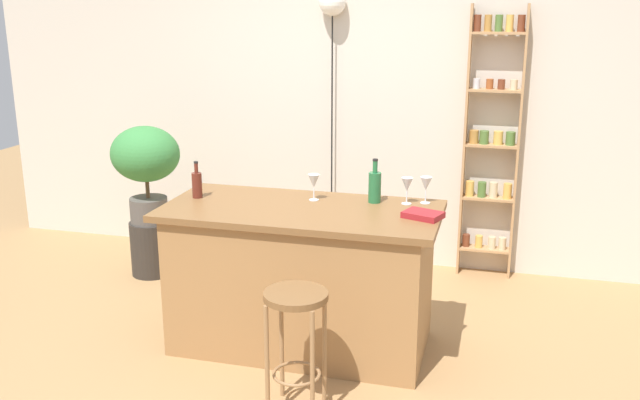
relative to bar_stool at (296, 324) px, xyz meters
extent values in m
plane|color=#A37A4C|center=(-0.19, 0.43, -0.50)|extent=(12.00, 12.00, 0.00)
cube|color=beige|center=(-0.19, 2.38, 0.90)|extent=(6.40, 0.10, 2.80)
cube|color=#9E7042|center=(-0.19, 0.73, -0.07)|extent=(1.52, 0.73, 0.85)
cube|color=brown|center=(-0.19, 0.73, 0.38)|extent=(1.66, 0.80, 0.04)
cylinder|color=#997047|center=(-0.12, -0.12, -0.18)|extent=(0.02, 0.02, 0.63)
cylinder|color=#997047|center=(0.12, -0.12, -0.18)|extent=(0.02, 0.02, 0.63)
cylinder|color=#997047|center=(-0.12, 0.12, -0.18)|extent=(0.02, 0.02, 0.63)
cylinder|color=#997047|center=(0.12, 0.12, -0.18)|extent=(0.02, 0.02, 0.63)
torus|color=#997047|center=(0.00, 0.00, -0.28)|extent=(0.26, 0.26, 0.02)
cylinder|color=brown|center=(0.00, 0.00, 0.16)|extent=(0.33, 0.33, 0.03)
cube|color=tan|center=(0.67, 2.24, 0.54)|extent=(0.02, 0.13, 2.07)
cube|color=tan|center=(1.06, 2.24, 0.54)|extent=(0.02, 0.13, 2.07)
cube|color=tan|center=(0.86, 2.24, -0.29)|extent=(0.38, 0.13, 0.02)
cylinder|color=brown|center=(0.72, 2.25, -0.23)|extent=(0.06, 0.06, 0.10)
cylinder|color=gold|center=(0.82, 2.24, -0.23)|extent=(0.06, 0.06, 0.10)
cylinder|color=beige|center=(0.92, 2.24, -0.23)|extent=(0.06, 0.06, 0.10)
cylinder|color=beige|center=(1.00, 2.24, -0.23)|extent=(0.06, 0.06, 0.10)
cube|color=tan|center=(0.86, 2.24, 0.12)|extent=(0.38, 0.13, 0.02)
cylinder|color=gold|center=(0.72, 2.25, 0.19)|extent=(0.06, 0.06, 0.12)
cylinder|color=#4C7033|center=(0.82, 2.24, 0.19)|extent=(0.06, 0.06, 0.12)
cylinder|color=beige|center=(0.90, 2.25, 0.19)|extent=(0.06, 0.06, 0.12)
cylinder|color=gold|center=(1.01, 2.24, 0.19)|extent=(0.06, 0.06, 0.12)
cube|color=tan|center=(0.86, 2.24, 0.54)|extent=(0.38, 0.13, 0.02)
cylinder|color=#AD7A38|center=(0.73, 2.25, 0.60)|extent=(0.07, 0.07, 0.10)
cylinder|color=#4C7033|center=(0.81, 2.25, 0.60)|extent=(0.07, 0.07, 0.10)
cylinder|color=gold|center=(0.91, 2.25, 0.60)|extent=(0.07, 0.07, 0.10)
cylinder|color=#4C7033|center=(1.00, 2.25, 0.60)|extent=(0.07, 0.07, 0.10)
cube|color=tan|center=(0.86, 2.24, 0.95)|extent=(0.38, 0.13, 0.02)
cylinder|color=silver|center=(0.73, 2.25, 1.00)|extent=(0.05, 0.05, 0.07)
cylinder|color=#994C23|center=(0.82, 2.25, 1.00)|extent=(0.05, 0.05, 0.07)
cylinder|color=brown|center=(0.91, 2.24, 1.00)|extent=(0.05, 0.05, 0.07)
cylinder|color=beige|center=(0.99, 2.24, 1.00)|extent=(0.05, 0.05, 0.07)
cube|color=tan|center=(0.86, 2.24, 1.37)|extent=(0.38, 0.13, 0.02)
cylinder|color=brown|center=(0.71, 2.24, 1.44)|extent=(0.05, 0.05, 0.12)
cylinder|color=#AD7A38|center=(0.78, 2.24, 1.44)|extent=(0.05, 0.05, 0.12)
cylinder|color=#4C7033|center=(0.86, 2.25, 1.44)|extent=(0.05, 0.05, 0.12)
cylinder|color=gold|center=(0.93, 2.25, 1.44)|extent=(0.05, 0.05, 0.12)
cylinder|color=brown|center=(1.02, 2.25, 1.44)|extent=(0.05, 0.05, 0.12)
cylinder|color=#2D2823|center=(-1.67, 1.57, -0.28)|extent=(0.32, 0.32, 0.43)
cylinder|color=#514C47|center=(-1.67, 1.57, 0.03)|extent=(0.29, 0.29, 0.20)
cylinder|color=brown|center=(-1.67, 1.57, 0.21)|extent=(0.03, 0.03, 0.16)
ellipsoid|color=#387F3D|center=(-1.67, 1.57, 0.47)|extent=(0.53, 0.48, 0.43)
cylinder|color=#236638|center=(0.21, 0.96, 0.49)|extent=(0.08, 0.08, 0.19)
cylinder|color=#236638|center=(0.21, 0.96, 0.62)|extent=(0.03, 0.03, 0.07)
cylinder|color=black|center=(0.21, 0.96, 0.66)|extent=(0.03, 0.03, 0.01)
cylinder|color=#5B2319|center=(-0.88, 0.78, 0.48)|extent=(0.06, 0.06, 0.16)
cylinder|color=#5B2319|center=(-0.88, 0.78, 0.59)|extent=(0.02, 0.02, 0.06)
cylinder|color=black|center=(-0.88, 0.78, 0.62)|extent=(0.03, 0.03, 0.01)
cylinder|color=silver|center=(0.41, 0.97, 0.40)|extent=(0.06, 0.06, 0.00)
cylinder|color=silver|center=(0.41, 0.97, 0.44)|extent=(0.01, 0.01, 0.07)
cone|color=silver|center=(0.41, 0.97, 0.52)|extent=(0.07, 0.07, 0.08)
cylinder|color=silver|center=(-0.16, 0.91, 0.40)|extent=(0.06, 0.06, 0.00)
cylinder|color=silver|center=(-0.16, 0.91, 0.44)|extent=(0.01, 0.01, 0.07)
cone|color=silver|center=(-0.16, 0.91, 0.52)|extent=(0.07, 0.07, 0.08)
cylinder|color=silver|center=(0.52, 1.02, 0.40)|extent=(0.06, 0.06, 0.00)
cylinder|color=silver|center=(0.52, 1.02, 0.44)|extent=(0.01, 0.01, 0.07)
cone|color=silver|center=(0.52, 1.02, 0.52)|extent=(0.07, 0.07, 0.08)
cube|color=maroon|center=(0.54, 0.71, 0.41)|extent=(0.25, 0.21, 0.03)
cylinder|color=black|center=(-0.39, 2.27, 0.54)|extent=(0.01, 0.01, 2.08)
sphere|color=white|center=(-0.39, 2.27, 1.58)|extent=(0.21, 0.21, 0.21)
camera|label=1|loc=(0.96, -3.11, 1.57)|focal=39.27mm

